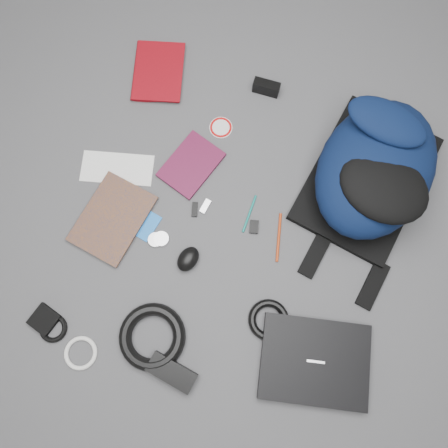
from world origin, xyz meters
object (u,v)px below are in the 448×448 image
(backpack, at_px, (376,168))
(pouch, at_px, (44,320))
(mouse, at_px, (188,259))
(power_brick, at_px, (172,372))
(dvd_case, at_px, (191,165))
(compact_camera, at_px, (266,88))
(laptop, at_px, (315,361))
(textbook_red, at_px, (134,71))
(comic_book, at_px, (88,205))

(backpack, distance_m, pouch, 1.09)
(mouse, relative_size, power_brick, 0.58)
(power_brick, bearing_deg, pouch, -172.64)
(dvd_case, xyz_separation_m, compact_camera, (0.16, 0.33, 0.02))
(laptop, xyz_separation_m, compact_camera, (-0.37, 0.81, 0.01))
(dvd_case, height_order, power_brick, power_brick)
(laptop, height_order, textbook_red, laptop)
(laptop, distance_m, mouse, 0.48)
(mouse, bearing_deg, textbook_red, 139.53)
(power_brick, bearing_deg, textbook_red, 127.57)
(comic_book, xyz_separation_m, dvd_case, (0.27, 0.22, -0.00))
(backpack, height_order, laptop, backpack)
(comic_book, height_order, mouse, mouse)
(dvd_case, relative_size, power_brick, 1.37)
(textbook_red, xyz_separation_m, dvd_case, (0.29, -0.27, -0.00))
(textbook_red, xyz_separation_m, power_brick, (0.43, -0.90, 0.01))
(compact_camera, height_order, power_brick, compact_camera)
(backpack, relative_size, power_brick, 3.64)
(compact_camera, distance_m, pouch, 1.02)
(textbook_red, distance_m, dvd_case, 0.40)
(laptop, xyz_separation_m, power_brick, (-0.39, -0.15, 0.00))
(mouse, bearing_deg, pouch, -124.55)
(laptop, bearing_deg, comic_book, 152.89)
(backpack, height_order, textbook_red, backpack)
(backpack, distance_m, comic_book, 0.90)
(comic_book, xyz_separation_m, mouse, (0.36, -0.07, 0.01))
(laptop, xyz_separation_m, dvd_case, (-0.53, 0.48, -0.01))
(dvd_case, height_order, mouse, mouse)
(mouse, height_order, pouch, mouse)
(dvd_case, relative_size, compact_camera, 2.18)
(dvd_case, bearing_deg, mouse, -53.36)
(pouch, bearing_deg, backpack, 40.64)
(textbook_red, relative_size, compact_camera, 2.52)
(dvd_case, bearing_deg, textbook_red, 157.79)
(compact_camera, relative_size, mouse, 1.08)
(backpack, relative_size, dvd_case, 2.66)
(power_brick, relative_size, pouch, 1.95)
(comic_book, bearing_deg, compact_camera, 63.58)
(backpack, distance_m, mouse, 0.63)
(mouse, bearing_deg, dvd_case, 122.05)
(backpack, xyz_separation_m, compact_camera, (-0.39, 0.22, -0.08))
(comic_book, xyz_separation_m, compact_camera, (0.43, 0.55, 0.02))
(laptop, relative_size, comic_book, 1.22)
(comic_book, bearing_deg, dvd_case, 51.14)
(laptop, bearing_deg, compact_camera, 105.00)
(dvd_case, distance_m, power_brick, 0.64)
(laptop, height_order, dvd_case, laptop)
(textbook_red, distance_m, comic_book, 0.49)
(laptop, relative_size, pouch, 4.27)
(dvd_case, height_order, compact_camera, compact_camera)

